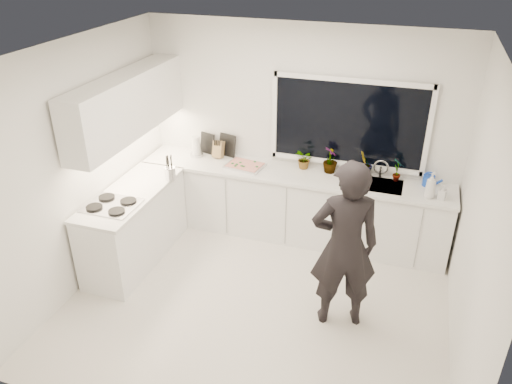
% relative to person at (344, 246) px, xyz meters
% --- Properties ---
extents(floor, '(4.00, 3.50, 0.02)m').
position_rel_person_xyz_m(floor, '(-0.88, -0.03, -0.92)').
color(floor, beige).
rests_on(floor, ground).
extents(wall_back, '(4.00, 0.02, 2.70)m').
position_rel_person_xyz_m(wall_back, '(-0.88, 1.73, 0.44)').
color(wall_back, white).
rests_on(wall_back, ground).
extents(wall_left, '(0.02, 3.50, 2.70)m').
position_rel_person_xyz_m(wall_left, '(-2.89, -0.03, 0.44)').
color(wall_left, white).
rests_on(wall_left, ground).
extents(wall_right, '(0.02, 3.50, 2.70)m').
position_rel_person_xyz_m(wall_right, '(1.13, -0.03, 0.44)').
color(wall_right, white).
rests_on(wall_right, ground).
extents(ceiling, '(4.00, 3.50, 0.02)m').
position_rel_person_xyz_m(ceiling, '(-0.88, -0.03, 1.80)').
color(ceiling, white).
rests_on(ceiling, wall_back).
extents(window, '(1.80, 0.02, 1.00)m').
position_rel_person_xyz_m(window, '(-0.28, 1.70, 0.64)').
color(window, black).
rests_on(window, wall_back).
extents(base_cabinets_back, '(3.92, 0.58, 0.88)m').
position_rel_person_xyz_m(base_cabinets_back, '(-0.88, 1.42, -0.47)').
color(base_cabinets_back, white).
rests_on(base_cabinets_back, floor).
extents(base_cabinets_left, '(0.58, 1.60, 0.88)m').
position_rel_person_xyz_m(base_cabinets_left, '(-2.55, 0.32, -0.47)').
color(base_cabinets_left, white).
rests_on(base_cabinets_left, floor).
extents(countertop_back, '(3.94, 0.62, 0.04)m').
position_rel_person_xyz_m(countertop_back, '(-0.88, 1.41, -0.01)').
color(countertop_back, silver).
rests_on(countertop_back, base_cabinets_back).
extents(countertop_left, '(0.62, 1.60, 0.04)m').
position_rel_person_xyz_m(countertop_left, '(-2.55, 0.32, -0.01)').
color(countertop_left, silver).
rests_on(countertop_left, base_cabinets_left).
extents(upper_cabinets, '(0.34, 2.10, 0.70)m').
position_rel_person_xyz_m(upper_cabinets, '(-2.67, 0.67, 0.94)').
color(upper_cabinets, white).
rests_on(upper_cabinets, wall_left).
extents(sink, '(0.58, 0.42, 0.14)m').
position_rel_person_xyz_m(sink, '(0.17, 1.42, -0.04)').
color(sink, silver).
rests_on(sink, countertop_back).
extents(faucet, '(0.03, 0.03, 0.22)m').
position_rel_person_xyz_m(faucet, '(0.17, 1.62, 0.12)').
color(faucet, silver).
rests_on(faucet, countertop_back).
extents(stovetop, '(0.56, 0.48, 0.03)m').
position_rel_person_xyz_m(stovetop, '(-2.57, -0.03, 0.02)').
color(stovetop, black).
rests_on(stovetop, countertop_left).
extents(person, '(0.77, 0.62, 1.82)m').
position_rel_person_xyz_m(person, '(0.00, 0.00, 0.00)').
color(person, black).
rests_on(person, floor).
extents(pizza_tray, '(0.51, 0.41, 0.03)m').
position_rel_person_xyz_m(pizza_tray, '(-1.51, 1.39, 0.02)').
color(pizza_tray, silver).
rests_on(pizza_tray, countertop_back).
extents(pizza, '(0.46, 0.36, 0.01)m').
position_rel_person_xyz_m(pizza, '(-1.51, 1.39, 0.04)').
color(pizza, '#C13F19').
rests_on(pizza, pizza_tray).
extents(watering_can, '(0.16, 0.16, 0.13)m').
position_rel_person_xyz_m(watering_can, '(0.73, 1.58, 0.07)').
color(watering_can, '#123CB0').
rests_on(watering_can, countertop_back).
extents(paper_towel_roll, '(0.14, 0.14, 0.26)m').
position_rel_person_xyz_m(paper_towel_roll, '(-2.24, 1.52, 0.14)').
color(paper_towel_roll, silver).
rests_on(paper_towel_roll, countertop_back).
extents(knife_block, '(0.14, 0.11, 0.22)m').
position_rel_person_xyz_m(knife_block, '(-1.94, 1.56, 0.12)').
color(knife_block, '#A3854B').
rests_on(knife_block, countertop_back).
extents(utensil_crock, '(0.17, 0.17, 0.16)m').
position_rel_person_xyz_m(utensil_crock, '(-2.26, 0.77, 0.09)').
color(utensil_crock, '#AFB0B4').
rests_on(utensil_crock, countertop_left).
extents(picture_frame_large, '(0.22, 0.08, 0.28)m').
position_rel_person_xyz_m(picture_frame_large, '(-2.15, 1.66, 0.15)').
color(picture_frame_large, black).
rests_on(picture_frame_large, countertop_back).
extents(picture_frame_small, '(0.25, 0.08, 0.30)m').
position_rel_person_xyz_m(picture_frame_small, '(-1.85, 1.66, 0.16)').
color(picture_frame_small, black).
rests_on(picture_frame_small, countertop_back).
extents(herb_plants, '(1.38, 0.31, 0.33)m').
position_rel_person_xyz_m(herb_plants, '(-0.34, 1.58, 0.16)').
color(herb_plants, '#26662D').
rests_on(herb_plants, countertop_back).
extents(soap_bottles, '(0.26, 0.15, 0.31)m').
position_rel_person_xyz_m(soap_bottles, '(0.78, 1.27, 0.15)').
color(soap_bottles, '#D8BF66').
rests_on(soap_bottles, countertop_back).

